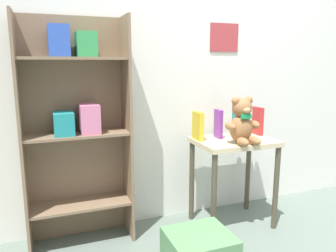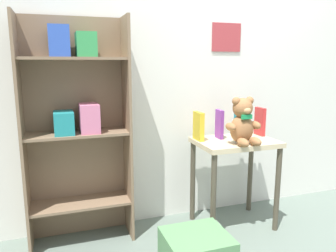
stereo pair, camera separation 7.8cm
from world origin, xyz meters
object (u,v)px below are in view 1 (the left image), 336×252
at_px(book_standing_purple, 219,124).
at_px(book_standing_teal, 238,120).
at_px(display_table, 234,155).
at_px(book_standing_yellow, 198,126).
at_px(teddy_bear, 242,122).
at_px(book_standing_red, 258,121).
at_px(bookshelf_side, 76,120).

height_order(book_standing_purple, book_standing_teal, book_standing_teal).
distance_m(display_table, book_standing_teal, 0.28).
bearing_deg(book_standing_teal, book_standing_yellow, 178.40).
xyz_separation_m(teddy_bear, book_standing_teal, (0.10, 0.21, -0.03)).
distance_m(teddy_bear, book_standing_red, 0.34).
bearing_deg(display_table, book_standing_red, 17.66).
xyz_separation_m(book_standing_purple, book_standing_teal, (0.17, 0.01, 0.02)).
bearing_deg(teddy_bear, book_standing_teal, 63.87).
height_order(display_table, teddy_bear, teddy_bear).
xyz_separation_m(display_table, book_standing_purple, (-0.09, 0.09, 0.23)).
bearing_deg(teddy_bear, display_table, 83.18).
height_order(display_table, book_standing_purple, book_standing_purple).
bearing_deg(book_standing_purple, book_standing_yellow, -178.27).
xyz_separation_m(bookshelf_side, book_standing_teal, (1.21, -0.09, -0.07)).
bearing_deg(teddy_bear, book_standing_yellow, 140.92).
xyz_separation_m(display_table, book_standing_red, (0.26, 0.08, 0.23)).
relative_size(book_standing_teal, book_standing_red, 1.14).
distance_m(display_table, book_standing_yellow, 0.36).
bearing_deg(book_standing_teal, teddy_bear, -118.42).
xyz_separation_m(teddy_bear, book_standing_yellow, (-0.25, 0.20, -0.05)).
xyz_separation_m(book_standing_yellow, book_standing_purple, (0.17, -0.00, 0.00)).
bearing_deg(book_standing_purple, book_standing_teal, 4.12).
bearing_deg(book_standing_teal, bookshelf_side, 173.49).
distance_m(bookshelf_side, book_standing_purple, 1.04).
height_order(bookshelf_side, display_table, bookshelf_side).
distance_m(bookshelf_side, book_standing_red, 1.39).
relative_size(display_table, book_standing_purple, 3.12).
bearing_deg(book_standing_red, display_table, -161.37).
height_order(teddy_bear, book_standing_teal, teddy_bear).
height_order(book_standing_teal, book_standing_red, book_standing_teal).
bearing_deg(book_standing_red, teddy_bear, -143.40).
relative_size(book_standing_purple, book_standing_red, 0.99).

